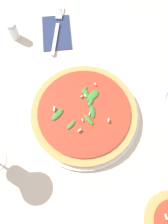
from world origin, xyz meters
The scene contains 5 objects.
ground_plane centered at (0.00, 0.00, 0.00)m, with size 6.00×6.00×0.00m, color beige.
pizza_arugula_main centered at (0.01, -0.02, 0.02)m, with size 0.34×0.34×0.05m.
napkin centered at (0.34, 0.03, 0.00)m, with size 0.16×0.11×0.01m.
fork centered at (0.35, 0.03, 0.01)m, with size 0.22×0.07×0.00m.
shaker_pepper centered at (0.35, 0.18, 0.03)m, with size 0.03×0.03×0.07m.
Camera 1 is at (-0.21, 0.01, 0.65)m, focal length 35.00 mm.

